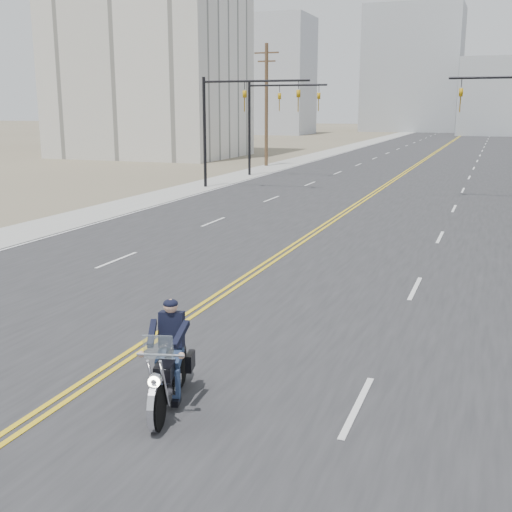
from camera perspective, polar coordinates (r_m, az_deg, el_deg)
The scene contains 11 objects.
road at distance 76.76m, azimuth 15.57°, elevation 8.79°, with size 20.00×200.00×0.01m, color #303033.
sidewalk_left at distance 78.65m, azimuth 7.11°, elevation 9.25°, with size 3.00×200.00×0.01m, color #A5A5A0.
traffic_mast_left at distance 41.47m, azimuth -2.03°, elevation 12.82°, with size 7.10×0.26×7.00m.
traffic_mast_far at distance 49.06m, azimuth 1.29°, elevation 12.79°, with size 6.10×0.26×7.00m.
utility_pole_left at distance 57.67m, azimuth 0.93°, elevation 13.43°, with size 2.20×0.30×10.50m.
apartment_block at distance 71.24m, azimuth -9.62°, elevation 20.88°, with size 18.00×14.00×30.00m, color silver.
haze_bldg_a at distance 128.47m, azimuth 1.61°, elevation 15.70°, with size 14.00×12.00×22.00m, color #B7BCC6.
haze_bldg_b at distance 131.29m, azimuth 21.67°, elevation 13.01°, with size 18.00×14.00×14.00m, color #ADB2B7.
haze_bldg_d at distance 147.71m, azimuth 13.76°, elevation 15.78°, with size 20.00×15.00×26.00m, color #ADB2B7.
haze_bldg_f at distance 147.74m, azimuth -2.11°, elevation 14.19°, with size 12.00×12.00×16.00m, color #ADB2B7.
motorcyclist at distance 11.30m, azimuth -7.84°, elevation -8.82°, with size 1.02×2.38×1.86m, color black, non-canonical shape.
Camera 1 is at (6.98, -6.28, 5.12)m, focal length 45.00 mm.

